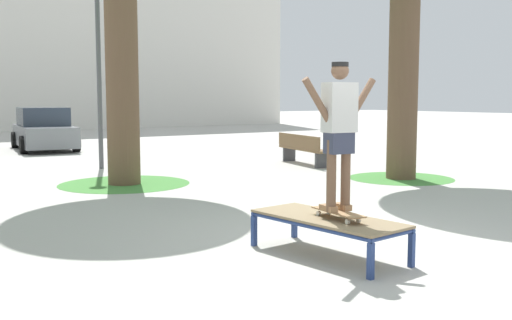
# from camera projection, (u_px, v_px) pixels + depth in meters

# --- Properties ---
(ground_plane) EXTENTS (120.00, 120.00, 0.00)m
(ground_plane) POSITION_uv_depth(u_px,v_px,m) (351.00, 243.00, 7.66)
(ground_plane) COLOR #B7B5AD
(skate_box) EXTENTS (0.97, 1.97, 0.46)m
(skate_box) POSITION_uv_depth(u_px,v_px,m) (328.00, 221.00, 7.00)
(skate_box) COLOR navy
(skate_box) RESTS_ON ground
(skateboard) EXTENTS (0.27, 0.82, 0.09)m
(skateboard) POSITION_uv_depth(u_px,v_px,m) (338.00, 213.00, 6.87)
(skateboard) COLOR #9E754C
(skateboard) RESTS_ON skate_box
(skater) EXTENTS (1.00, 0.31, 1.69)m
(skater) POSITION_uv_depth(u_px,v_px,m) (339.00, 126.00, 6.77)
(skater) COLOR brown
(skater) RESTS_ON skateboard
(grass_patch_near_right) EXTENTS (2.39, 2.39, 0.01)m
(grass_patch_near_right) POSITION_uv_depth(u_px,v_px,m) (401.00, 178.00, 13.77)
(grass_patch_near_right) COLOR #47893D
(grass_patch_near_right) RESTS_ON ground
(grass_patch_mid_back) EXTENTS (2.78, 2.78, 0.01)m
(grass_patch_mid_back) POSITION_uv_depth(u_px,v_px,m) (125.00, 184.00, 12.90)
(grass_patch_mid_back) COLOR #47893D
(grass_patch_mid_back) RESTS_ON ground
(car_grey) EXTENTS (2.27, 4.36, 1.50)m
(car_grey) POSITION_uv_depth(u_px,v_px,m) (44.00, 130.00, 21.29)
(car_grey) COLOR slate
(car_grey) RESTS_ON ground
(park_bench) EXTENTS (0.88, 2.44, 0.83)m
(park_bench) POSITION_uv_depth(u_px,v_px,m) (303.00, 148.00, 16.62)
(park_bench) COLOR brown
(park_bench) RESTS_ON ground
(light_post) EXTENTS (0.36, 0.36, 5.83)m
(light_post) POSITION_uv_depth(u_px,v_px,m) (98.00, 20.00, 15.31)
(light_post) COLOR #4C4C51
(light_post) RESTS_ON ground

